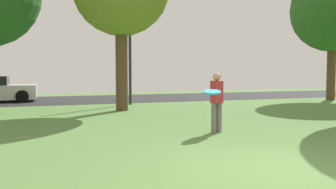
# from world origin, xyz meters

# --- Properties ---
(ground_plane) EXTENTS (44.00, 44.00, 0.00)m
(ground_plane) POSITION_xyz_m (0.00, 0.00, 0.00)
(ground_plane) COLOR #5B8442
(road_strip) EXTENTS (44.00, 6.40, 0.01)m
(road_strip) POSITION_xyz_m (0.00, 16.00, 0.00)
(road_strip) COLOR #28282B
(road_strip) RESTS_ON ground_plane
(birch_tree_lone) EXTENTS (4.61, 4.61, 7.31)m
(birch_tree_lone) POSITION_xyz_m (11.61, 11.24, 4.98)
(birch_tree_lone) COLOR brown
(birch_tree_lone) RESTS_ON ground_plane
(person_bystander) EXTENTS (0.30, 0.33, 1.59)m
(person_bystander) POSITION_xyz_m (0.69, 3.74, 0.87)
(person_bystander) COLOR slate
(person_bystander) RESTS_ON ground_plane
(frisbee_disc) EXTENTS (0.35, 0.36, 0.07)m
(frisbee_disc) POSITION_xyz_m (-1.22, 0.11, 1.32)
(frisbee_disc) COLOR #2DB2E0
(street_lamp_post) EXTENTS (0.14, 0.14, 4.50)m
(street_lamp_post) POSITION_xyz_m (0.31, 12.20, 2.25)
(street_lamp_post) COLOR #2D2D33
(street_lamp_post) RESTS_ON ground_plane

